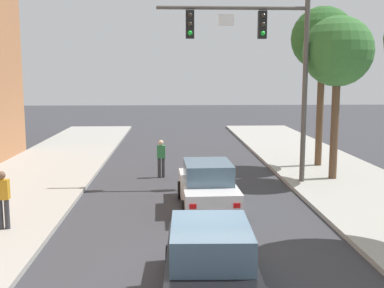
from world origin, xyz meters
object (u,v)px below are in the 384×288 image
object	(u,v)px
car_following_black	(210,267)
pedestrian_crossing_road	(161,157)
pedestrian_sidewalk_left_walker	(3,197)
street_tree_second	(338,53)
car_lead_white	(207,188)
traffic_signal_mast	(264,52)
street_tree_third	(323,40)

from	to	relation	value
car_following_black	pedestrian_crossing_road	world-z (taller)	pedestrian_crossing_road
pedestrian_sidewalk_left_walker	pedestrian_crossing_road	xyz separation A→B (m)	(4.25, 7.17, -0.15)
car_following_black	street_tree_second	bearing A→B (deg)	59.68
car_lead_white	street_tree_second	size ratio (longest dim) A/B	0.65
traffic_signal_mast	car_following_black	size ratio (longest dim) A/B	1.75
street_tree_second	street_tree_third	bearing A→B (deg)	84.18
car_following_black	street_tree_third	bearing A→B (deg)	64.42
car_following_black	pedestrian_sidewalk_left_walker	size ratio (longest dim) A/B	2.61
pedestrian_sidewalk_left_walker	pedestrian_crossing_road	world-z (taller)	pedestrian_sidewalk_left_walker
car_lead_white	street_tree_third	size ratio (longest dim) A/B	0.58
traffic_signal_mast	street_tree_second	distance (m)	3.12
street_tree_second	traffic_signal_mast	bearing A→B (deg)	-170.61
traffic_signal_mast	street_tree_third	distance (m)	4.83
pedestrian_crossing_road	car_following_black	bearing A→B (deg)	-84.13
car_lead_white	pedestrian_crossing_road	xyz separation A→B (m)	(-1.62, 4.92, 0.19)
car_following_black	street_tree_second	size ratio (longest dim) A/B	0.65
car_lead_white	street_tree_second	bearing A→B (deg)	34.15
pedestrian_crossing_road	street_tree_third	size ratio (longest dim) A/B	0.22
street_tree_third	street_tree_second	bearing A→B (deg)	-95.82
traffic_signal_mast	car_following_black	xyz separation A→B (m)	(-2.91, -9.72, -4.59)
car_following_black	street_tree_second	distance (m)	12.70
car_lead_white	pedestrian_sidewalk_left_walker	world-z (taller)	pedestrian_sidewalk_left_walker
traffic_signal_mast	pedestrian_crossing_road	xyz separation A→B (m)	(-4.08, 1.68, -4.40)
pedestrian_crossing_road	street_tree_second	size ratio (longest dim) A/B	0.25
pedestrian_sidewalk_left_walker	street_tree_second	bearing A→B (deg)	27.75
traffic_signal_mast	car_lead_white	xyz separation A→B (m)	(-2.45, -3.24, -4.59)
traffic_signal_mast	car_following_black	world-z (taller)	traffic_signal_mast
traffic_signal_mast	car_following_black	distance (m)	11.13
pedestrian_sidewalk_left_walker	street_tree_third	world-z (taller)	street_tree_third
pedestrian_crossing_road	street_tree_second	bearing A→B (deg)	-9.28
car_following_black	pedestrian_crossing_road	distance (m)	11.45
street_tree_second	street_tree_third	xyz separation A→B (m)	(0.29, 2.88, 0.72)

